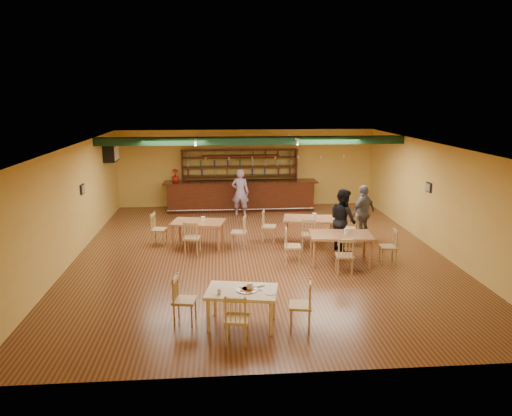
{
  "coord_description": "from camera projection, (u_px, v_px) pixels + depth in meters",
  "views": [
    {
      "loc": [
        -1.12,
        -12.78,
        4.31
      ],
      "look_at": [
        -0.05,
        0.6,
        1.15
      ],
      "focal_mm": 33.79,
      "sensor_mm": 36.0,
      "label": 1
    }
  ],
  "objects": [
    {
      "name": "back_bar_hutch",
      "position": [
        240.0,
        178.0,
        18.8
      ],
      "size": [
        4.48,
        0.4,
        2.28
      ],
      "primitive_type": "cube",
      "color": "#33170A",
      "rests_on": "ground"
    },
    {
      "name": "near_table",
      "position": [
        242.0,
        308.0,
        9.18
      ],
      "size": [
        1.46,
        1.08,
        0.71
      ],
      "primitive_type": "cube",
      "rotation": [
        0.0,
        0.0,
        -0.18
      ],
      "color": "#D2B98D",
      "rests_on": "ground"
    },
    {
      "name": "poinsettia",
      "position": [
        175.0,
        176.0,
        17.94
      ],
      "size": [
        0.36,
        0.36,
        0.5
      ],
      "primitive_type": "imported",
      "rotation": [
        0.0,
        0.0,
        0.35
      ],
      "color": "#A7160F",
      "rests_on": "bar_counter"
    },
    {
      "name": "picture_left",
      "position": [
        82.0,
        189.0,
        13.67
      ],
      "size": [
        0.04,
        0.34,
        0.28
      ],
      "primitive_type": "cube",
      "color": "black",
      "rests_on": "wall_left"
    },
    {
      "name": "floor",
      "position": [
        260.0,
        253.0,
        13.47
      ],
      "size": [
        12.0,
        12.0,
        0.0
      ],
      "primitive_type": "plane",
      "color": "#4E2916",
      "rests_on": "ground"
    },
    {
      "name": "dining_table_b",
      "position": [
        309.0,
        230.0,
        14.35
      ],
      "size": [
        1.65,
        1.18,
        0.75
      ],
      "primitive_type": "cube",
      "rotation": [
        0.0,
        0.0,
        -0.2
      ],
      "color": "brown",
      "rests_on": "ground"
    },
    {
      "name": "dining_table_d",
      "position": [
        340.0,
        249.0,
        12.57
      ],
      "size": [
        1.68,
        1.11,
        0.79
      ],
      "primitive_type": "cube",
      "rotation": [
        0.0,
        0.0,
        -0.1
      ],
      "color": "brown",
      "rests_on": "ground"
    },
    {
      "name": "side_plate",
      "position": [
        270.0,
        293.0,
        8.95
      ],
      "size": [
        0.26,
        0.26,
        0.01
      ],
      "primitive_type": "cylinder",
      "rotation": [
        0.0,
        0.0,
        -0.18
      ],
      "color": "white",
      "rests_on": "near_table"
    },
    {
      "name": "napkin_stack",
      "position": [
        258.0,
        285.0,
        9.3
      ],
      "size": [
        0.24,
        0.21,
        0.03
      ],
      "primitive_type": "cube",
      "rotation": [
        0.0,
        0.0,
        0.34
      ],
      "color": "white",
      "rests_on": "near_table"
    },
    {
      "name": "parmesan_shaker",
      "position": [
        219.0,
        291.0,
        8.91
      ],
      "size": [
        0.09,
        0.09,
        0.11
      ],
      "primitive_type": "cylinder",
      "rotation": [
        0.0,
        0.0,
        -0.18
      ],
      "color": "#EAE5C6",
      "rests_on": "near_table"
    },
    {
      "name": "picture_right",
      "position": [
        429.0,
        187.0,
        13.96
      ],
      "size": [
        0.04,
        0.34,
        0.28
      ],
      "primitive_type": "cube",
      "color": "black",
      "rests_on": "wall_right"
    },
    {
      "name": "pizza_tray",
      "position": [
        247.0,
        290.0,
        9.1
      ],
      "size": [
        0.4,
        0.4,
        0.01
      ],
      "primitive_type": "cylinder",
      "rotation": [
        0.0,
        0.0,
        0.01
      ],
      "color": "silver",
      "rests_on": "near_table"
    },
    {
      "name": "bar_counter",
      "position": [
        241.0,
        196.0,
        18.32
      ],
      "size": [
        5.79,
        0.85,
        1.13
      ],
      "primitive_type": "cube",
      "color": "#33170A",
      "rests_on": "ground"
    },
    {
      "name": "track_rail_right",
      "position": [
        292.0,
        137.0,
        16.21
      ],
      "size": [
        0.05,
        2.5,
        0.05
      ],
      "primitive_type": "cube",
      "color": "white",
      "rests_on": "ceiling"
    },
    {
      "name": "patron_bar",
      "position": [
        240.0,
        192.0,
        17.45
      ],
      "size": [
        0.7,
        0.54,
        1.73
      ],
      "primitive_type": "imported",
      "rotation": [
        0.0,
        0.0,
        2.93
      ],
      "color": "#784698",
      "rests_on": "ground"
    },
    {
      "name": "ac_unit",
      "position": [
        111.0,
        153.0,
        16.64
      ],
      "size": [
        0.34,
        0.7,
        0.48
      ],
      "primitive_type": "cube",
      "color": "white",
      "rests_on": "wall_left"
    },
    {
      "name": "patron_right_a",
      "position": [
        343.0,
        220.0,
        13.52
      ],
      "size": [
        0.9,
        1.02,
        1.78
      ],
      "primitive_type": "imported",
      "rotation": [
        0.0,
        0.0,
        1.87
      ],
      "color": "black",
      "rests_on": "ground"
    },
    {
      "name": "pizza_server",
      "position": [
        254.0,
        288.0,
        9.16
      ],
      "size": [
        0.31,
        0.27,
        0.0
      ],
      "primitive_type": "cube",
      "rotation": [
        0.0,
        0.0,
        -0.65
      ],
      "color": "silver",
      "rests_on": "pizza_tray"
    },
    {
      "name": "ceiling_beam",
      "position": [
        252.0,
        141.0,
        15.53
      ],
      "size": [
        10.0,
        0.3,
        0.25
      ],
      "primitive_type": "cube",
      "color": "black",
      "rests_on": "ceiling"
    },
    {
      "name": "track_rail_left",
      "position": [
        197.0,
        137.0,
        15.96
      ],
      "size": [
        0.05,
        2.5,
        0.05
      ],
      "primitive_type": "cube",
      "color": "white",
      "rests_on": "ceiling"
    },
    {
      "name": "dining_table_a",
      "position": [
        198.0,
        234.0,
        14.02
      ],
      "size": [
        1.63,
        1.17,
        0.74
      ],
      "primitive_type": "cube",
      "rotation": [
        0.0,
        0.0,
        -0.2
      ],
      "color": "brown",
      "rests_on": "ground"
    },
    {
      "name": "patron_right_b",
      "position": [
        363.0,
        213.0,
        14.5
      ],
      "size": [
        1.05,
        0.92,
        1.7
      ],
      "primitive_type": "imported",
      "rotation": [
        0.0,
        0.0,
        3.76
      ],
      "color": "slate",
      "rests_on": "ground"
    }
  ]
}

